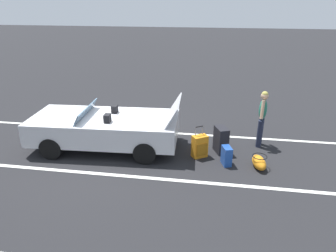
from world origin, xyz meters
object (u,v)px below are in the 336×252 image
at_px(convertible_car, 99,128).
at_px(traveler_person, 262,116).
at_px(suitcase_small_carryon, 227,156).
at_px(suitcase_large_black, 221,140).
at_px(suitcase_medium_bright, 200,146).
at_px(duffel_bag, 259,162).

xyz_separation_m(convertible_car, traveler_person, (-4.59, -0.80, 0.34)).
xyz_separation_m(convertible_car, suitcase_small_carryon, (-3.62, 0.48, -0.34)).
xyz_separation_m(suitcase_large_black, traveler_person, (-1.12, -0.59, 0.56)).
xyz_separation_m(suitcase_medium_bright, duffel_bag, (-1.53, 0.36, -0.15)).
distance_m(convertible_car, suitcase_medium_bright, 2.92).
distance_m(convertible_car, duffel_bag, 4.49).
height_order(suitcase_large_black, duffel_bag, suitcase_large_black).
relative_size(suitcase_small_carryon, traveler_person, 0.30).
distance_m(suitcase_medium_bright, suitcase_small_carryon, 0.78).
bearing_deg(duffel_bag, suitcase_small_carryon, -3.08).
distance_m(suitcase_large_black, suitcase_small_carryon, 0.71).
bearing_deg(duffel_bag, suitcase_medium_bright, -13.27).
height_order(suitcase_large_black, suitcase_small_carryon, suitcase_large_black).
relative_size(suitcase_medium_bright, duffel_bag, 1.28).
bearing_deg(suitcase_medium_bright, duffel_bag, 43.92).
distance_m(suitcase_large_black, duffel_bag, 1.23).
relative_size(suitcase_medium_bright, traveler_person, 0.53).
bearing_deg(traveler_person, suitcase_medium_bright, 42.78).
height_order(convertible_car, suitcase_large_black, convertible_car).
distance_m(duffel_bag, traveler_person, 1.54).
bearing_deg(suitcase_medium_bright, suitcase_small_carryon, 33.17).
bearing_deg(duffel_bag, traveler_person, -96.74).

